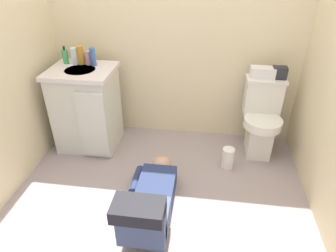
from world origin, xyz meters
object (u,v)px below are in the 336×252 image
(bottle_amber, at_px, (81,55))
(bottle_pink, at_px, (88,58))
(person_plumber, at_px, (150,201))
(soap_dispenser, at_px, (65,57))
(faucet, at_px, (86,59))
(toiletry_bag, at_px, (280,73))
(toilet, at_px, (261,119))
(tissue_box, at_px, (263,72))
(bottle_clear, at_px, (74,56))
(vanity_cabinet, at_px, (87,108))
(bottle_blue, at_px, (93,57))
(paper_towel_roll, at_px, (228,158))

(bottle_amber, relative_size, bottle_pink, 1.34)
(person_plumber, relative_size, bottle_pink, 8.19)
(bottle_amber, distance_m, bottle_pink, 0.08)
(bottle_pink, bearing_deg, soap_dispenser, 179.93)
(faucet, height_order, toiletry_bag, faucet)
(toilet, xyz_separation_m, faucet, (-1.70, 0.04, 0.50))
(tissue_box, relative_size, bottle_clear, 1.39)
(vanity_cabinet, height_order, bottle_blue, bottle_blue)
(person_plumber, bearing_deg, toiletry_bag, 47.97)
(person_plumber, relative_size, bottle_clear, 6.72)
(bottle_blue, bearing_deg, bottle_pink, 159.74)
(toilet, bearing_deg, vanity_cabinet, -176.54)
(vanity_cabinet, xyz_separation_m, bottle_clear, (-0.10, 0.12, 0.48))
(bottle_clear, bearing_deg, bottle_pink, 4.04)
(toilet, bearing_deg, bottle_clear, 179.57)
(toilet, distance_m, bottle_blue, 1.70)
(bottle_clear, xyz_separation_m, bottle_amber, (0.06, 0.02, 0.01))
(vanity_cabinet, distance_m, toiletry_bag, 1.85)
(toilet, xyz_separation_m, bottle_pink, (-1.66, 0.02, 0.52))
(toilet, distance_m, tissue_box, 0.44)
(toiletry_bag, distance_m, bottle_blue, 1.72)
(faucet, height_order, bottle_clear, bottle_clear)
(tissue_box, height_order, toiletry_bag, toiletry_bag)
(vanity_cabinet, relative_size, paper_towel_roll, 3.95)
(faucet, bearing_deg, toiletry_bag, 1.50)
(vanity_cabinet, bearing_deg, bottle_amber, 106.58)
(bottle_pink, bearing_deg, vanity_cabinet, -105.28)
(toilet, bearing_deg, bottle_pink, 179.21)
(person_plumber, distance_m, bottle_clear, 1.55)
(faucet, relative_size, person_plumber, 0.09)
(bottle_amber, height_order, bottle_pink, bottle_amber)
(toilet, relative_size, toiletry_bag, 6.05)
(toiletry_bag, relative_size, soap_dispenser, 0.75)
(toilet, relative_size, vanity_cabinet, 0.91)
(faucet, distance_m, toiletry_bag, 1.81)
(vanity_cabinet, relative_size, bottle_amber, 4.70)
(tissue_box, height_order, bottle_pink, bottle_pink)
(bottle_amber, xyz_separation_m, bottle_blue, (0.13, -0.03, -0.00))
(faucet, bearing_deg, bottle_blue, -23.61)
(vanity_cabinet, bearing_deg, person_plumber, -48.85)
(tissue_box, bearing_deg, toiletry_bag, 0.00)
(bottle_clear, bearing_deg, soap_dispenser, 174.14)
(faucet, xyz_separation_m, bottle_blue, (0.09, -0.04, 0.04))
(bottle_blue, bearing_deg, bottle_clear, 176.57)
(soap_dispenser, height_order, bottle_amber, bottle_amber)
(person_plumber, height_order, soap_dispenser, soap_dispenser)
(toilet, xyz_separation_m, bottle_blue, (-1.61, 0.00, 0.54))
(person_plumber, relative_size, tissue_box, 4.84)
(soap_dispenser, xyz_separation_m, paper_towel_roll, (1.59, -0.34, -0.78))
(toiletry_bag, bearing_deg, faucet, -178.50)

